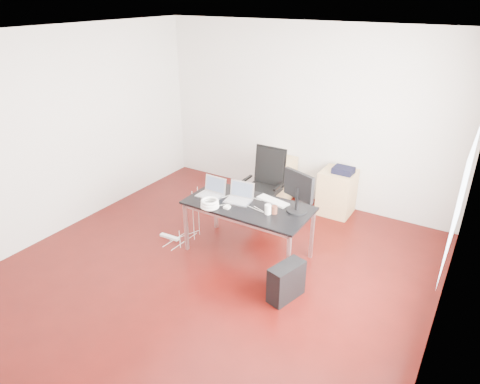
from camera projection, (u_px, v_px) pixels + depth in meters
The scene contains 18 objects.
room_shell at pixel (217, 166), 4.80m from camera, with size 5.00×5.00×5.00m.
desk at pixel (248, 208), 5.44m from camera, with size 1.60×0.80×0.73m.
office_chair at pixel (265, 182), 6.38m from camera, with size 0.49×0.51×1.08m.
filing_cabinet_left at pixel (277, 178), 7.13m from camera, with size 0.50×0.50×0.70m, color tan.
filing_cabinet_right at pixel (337, 192), 6.64m from camera, with size 0.50×0.50×0.70m, color tan.
pc_tower at pixel (286, 282), 4.81m from camera, with size 0.20×0.45×0.44m, color black.
wastebasket at pixel (303, 196), 7.01m from camera, with size 0.24×0.24×0.28m, color black.
power_strip at pixel (170, 237), 6.07m from camera, with size 0.30×0.06×0.04m, color white.
laptop_left at pixel (212, 191), 5.65m from camera, with size 0.34×0.26×0.23m.
laptop_right at pixel (239, 197), 5.50m from camera, with size 0.36×0.29×0.23m.
monitor at pixel (298, 190), 5.15m from camera, with size 0.44×0.26×0.51m.
keyboard at pixel (273, 201), 5.49m from camera, with size 0.44×0.14×0.02m, color white.
cup_white at pixel (268, 209), 5.17m from camera, with size 0.08×0.08×0.12m, color white.
cup_brown at pixel (274, 210), 5.19m from camera, with size 0.08×0.08×0.10m, color #4F261B.
cable_coil at pixel (210, 204), 5.33m from camera, with size 0.24×0.24×0.11m.
power_adapter at pixel (227, 207), 5.32m from camera, with size 0.07×0.07×0.03m, color white.
speaker at pixel (276, 154), 6.89m from camera, with size 0.09×0.08×0.18m, color #9E9E9E.
navy_garment at pixel (343, 170), 6.41m from camera, with size 0.30×0.24×0.09m, color black.
Camera 1 is at (2.59, -3.67, 3.20)m, focal length 32.00 mm.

